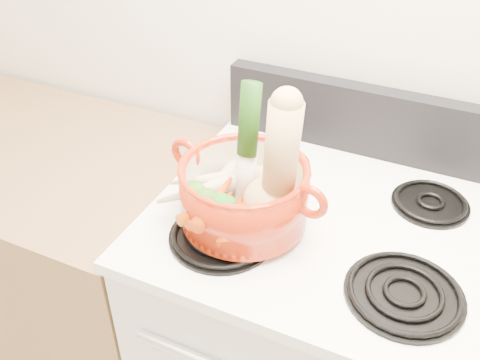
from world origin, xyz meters
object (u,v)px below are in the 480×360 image
at_px(dutch_oven, 244,194).
at_px(squash, 281,167).
at_px(leek, 246,145).
at_px(stove_body, 313,355).

distance_m(dutch_oven, squash, 0.13).
bearing_deg(squash, leek, 147.02).
bearing_deg(leek, squash, -26.19).
bearing_deg(stove_body, squash, -126.49).
height_order(stove_body, dutch_oven, dutch_oven).
bearing_deg(dutch_oven, squash, 0.33).
distance_m(stove_body, leek, 0.70).
distance_m(dutch_oven, leek, 0.11).
height_order(squash, leek, leek).
relative_size(stove_body, dutch_oven, 3.43).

